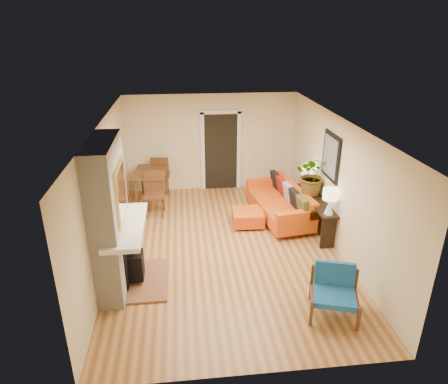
{
  "coord_description": "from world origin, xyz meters",
  "views": [
    {
      "loc": [
        -0.81,
        -7.07,
        4.25
      ],
      "look_at": [
        0.0,
        0.2,
        1.15
      ],
      "focal_mm": 32.0,
      "sensor_mm": 36.0,
      "label": 1
    }
  ],
  "objects_px": {
    "dining_table": "(154,177)",
    "ottoman": "(248,217)",
    "console_table": "(316,205)",
    "houseplant": "(314,175)",
    "lamp_near": "(330,198)",
    "sofa": "(282,203)",
    "lamp_far": "(308,173)",
    "blue_chair": "(334,288)"
  },
  "relations": [
    {
      "from": "ottoman",
      "to": "lamp_near",
      "type": "distance_m",
      "value": 2.0
    },
    {
      "from": "ottoman",
      "to": "lamp_near",
      "type": "bearing_deg",
      "value": -36.9
    },
    {
      "from": "console_table",
      "to": "houseplant",
      "type": "relative_size",
      "value": 2.05
    },
    {
      "from": "sofa",
      "to": "houseplant",
      "type": "height_order",
      "value": "houseplant"
    },
    {
      "from": "dining_table",
      "to": "ottoman",
      "type": "bearing_deg",
      "value": -35.07
    },
    {
      "from": "ottoman",
      "to": "houseplant",
      "type": "distance_m",
      "value": 1.74
    },
    {
      "from": "ottoman",
      "to": "lamp_far",
      "type": "relative_size",
      "value": 1.31
    },
    {
      "from": "ottoman",
      "to": "houseplant",
      "type": "bearing_deg",
      "value": -2.25
    },
    {
      "from": "blue_chair",
      "to": "lamp_near",
      "type": "distance_m",
      "value": 2.15
    },
    {
      "from": "lamp_near",
      "to": "houseplant",
      "type": "xyz_separation_m",
      "value": [
        -0.01,
        1.03,
        0.11
      ]
    },
    {
      "from": "lamp_near",
      "to": "houseplant",
      "type": "bearing_deg",
      "value": 90.56
    },
    {
      "from": "lamp_far",
      "to": "houseplant",
      "type": "relative_size",
      "value": 0.6
    },
    {
      "from": "console_table",
      "to": "lamp_near",
      "type": "bearing_deg",
      "value": -90.0
    },
    {
      "from": "sofa",
      "to": "dining_table",
      "type": "distance_m",
      "value": 3.25
    },
    {
      "from": "dining_table",
      "to": "lamp_near",
      "type": "xyz_separation_m",
      "value": [
        3.59,
        -2.59,
        0.38
      ]
    },
    {
      "from": "houseplant",
      "to": "ottoman",
      "type": "bearing_deg",
      "value": 177.75
    },
    {
      "from": "ottoman",
      "to": "dining_table",
      "type": "xyz_separation_m",
      "value": [
        -2.14,
        1.5,
        0.48
      ]
    },
    {
      "from": "houseplant",
      "to": "console_table",
      "type": "bearing_deg",
      "value": -87.99
    },
    {
      "from": "console_table",
      "to": "houseplant",
      "type": "bearing_deg",
      "value": 92.01
    },
    {
      "from": "lamp_far",
      "to": "houseplant",
      "type": "bearing_deg",
      "value": -91.41
    },
    {
      "from": "lamp_near",
      "to": "blue_chair",
      "type": "bearing_deg",
      "value": -106.49
    },
    {
      "from": "console_table",
      "to": "lamp_near",
      "type": "xyz_separation_m",
      "value": [
        0.0,
        -0.74,
        0.49
      ]
    },
    {
      "from": "sofa",
      "to": "lamp_near",
      "type": "height_order",
      "value": "lamp_near"
    },
    {
      "from": "lamp_far",
      "to": "blue_chair",
      "type": "bearing_deg",
      "value": -99.72
    },
    {
      "from": "ottoman",
      "to": "lamp_far",
      "type": "distance_m",
      "value": 1.72
    },
    {
      "from": "ottoman",
      "to": "blue_chair",
      "type": "distance_m",
      "value": 3.18
    },
    {
      "from": "dining_table",
      "to": "lamp_near",
      "type": "bearing_deg",
      "value": -35.82
    },
    {
      "from": "lamp_far",
      "to": "dining_table",
      "type": "bearing_deg",
      "value": 162.15
    },
    {
      "from": "dining_table",
      "to": "lamp_far",
      "type": "height_order",
      "value": "lamp_far"
    },
    {
      "from": "ottoman",
      "to": "lamp_near",
      "type": "relative_size",
      "value": 1.31
    },
    {
      "from": "ottoman",
      "to": "blue_chair",
      "type": "height_order",
      "value": "blue_chair"
    },
    {
      "from": "lamp_near",
      "to": "sofa",
      "type": "bearing_deg",
      "value": 113.06
    },
    {
      "from": "blue_chair",
      "to": "dining_table",
      "type": "height_order",
      "value": "dining_table"
    },
    {
      "from": "sofa",
      "to": "ottoman",
      "type": "bearing_deg",
      "value": -161.61
    },
    {
      "from": "lamp_far",
      "to": "houseplant",
      "type": "xyz_separation_m",
      "value": [
        -0.01,
        -0.41,
        0.11
      ]
    },
    {
      "from": "blue_chair",
      "to": "houseplant",
      "type": "relative_size",
      "value": 1.01
    },
    {
      "from": "sofa",
      "to": "console_table",
      "type": "relative_size",
      "value": 1.23
    },
    {
      "from": "lamp_far",
      "to": "houseplant",
      "type": "distance_m",
      "value": 0.42
    },
    {
      "from": "blue_chair",
      "to": "lamp_near",
      "type": "relative_size",
      "value": 1.69
    },
    {
      "from": "sofa",
      "to": "console_table",
      "type": "height_order",
      "value": "sofa"
    },
    {
      "from": "sofa",
      "to": "lamp_near",
      "type": "xyz_separation_m",
      "value": [
        0.58,
        -1.37,
        0.69
      ]
    },
    {
      "from": "dining_table",
      "to": "blue_chair",
      "type": "bearing_deg",
      "value": -56.6
    }
  ]
}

